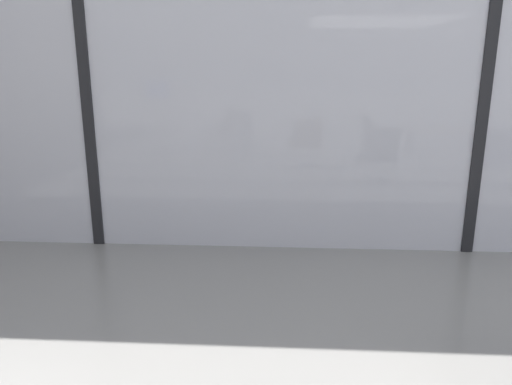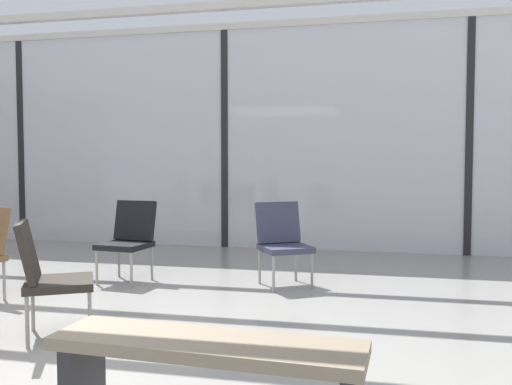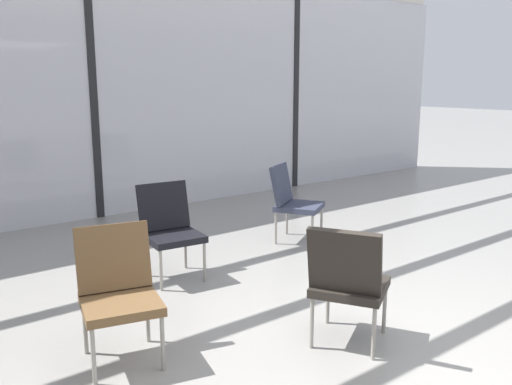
% 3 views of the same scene
% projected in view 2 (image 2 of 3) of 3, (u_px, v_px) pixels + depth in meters
% --- Properties ---
extents(glass_curtain_wall, '(14.00, 0.08, 3.27)m').
position_uv_depth(glass_curtain_wall, '(225.00, 140.00, 8.43)').
color(glass_curtain_wall, silver).
rests_on(glass_curtain_wall, ground).
extents(window_mullion_0, '(0.10, 0.12, 3.27)m').
position_uv_depth(window_mullion_0, '(23.00, 141.00, 9.20)').
color(window_mullion_0, black).
rests_on(window_mullion_0, ground).
extents(window_mullion_1, '(0.10, 0.12, 3.27)m').
position_uv_depth(window_mullion_1, '(225.00, 140.00, 8.43)').
color(window_mullion_1, black).
rests_on(window_mullion_1, ground).
extents(window_mullion_2, '(0.10, 0.12, 3.27)m').
position_uv_depth(window_mullion_2, '(469.00, 137.00, 7.66)').
color(window_mullion_2, black).
rests_on(window_mullion_2, ground).
extents(parked_airplane, '(13.77, 3.96, 3.96)m').
position_uv_depth(parked_airplane, '(329.00, 135.00, 13.89)').
color(parked_airplane, silver).
rests_on(parked_airplane, ground).
extents(lounge_chair_0, '(0.69, 0.68, 0.87)m').
position_uv_depth(lounge_chair_0, '(47.00, 272.00, 4.09)').
color(lounge_chair_0, '#28231E').
rests_on(lounge_chair_0, ground).
extents(lounge_chair_3, '(0.68, 0.70, 0.87)m').
position_uv_depth(lounge_chair_3, '(282.00, 238.00, 5.85)').
color(lounge_chair_3, '#33384C').
rests_on(lounge_chair_3, ground).
extents(lounge_chair_4, '(0.54, 0.58, 0.87)m').
position_uv_depth(lounge_chair_4, '(129.00, 236.00, 6.05)').
color(lounge_chair_4, black).
rests_on(lounge_chair_4, ground).
extents(waiting_bench, '(1.52, 0.48, 0.47)m').
position_uv_depth(waiting_bench, '(207.00, 361.00, 2.61)').
color(waiting_bench, '#7F705B').
rests_on(waiting_bench, ground).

